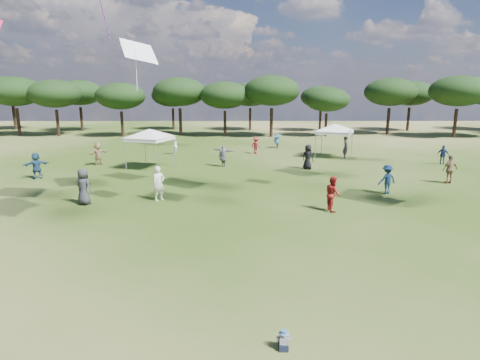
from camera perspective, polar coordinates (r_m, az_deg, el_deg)
The scene contains 5 objects.
tree_line at distance 53.92m, azimuth 3.33°, elevation 12.31°, with size 108.78×17.63×7.77m.
tent_left at distance 30.55m, azimuth -12.77°, elevation 6.87°, with size 5.27×5.27×3.27m.
tent_right at distance 35.90m, azimuth 13.36°, elevation 7.59°, with size 5.32×5.32×3.22m.
toddler at distance 9.87m, azimuth 6.24°, elevation -21.75°, with size 0.33×0.37×0.50m.
festival_crowd at distance 29.42m, azimuth -0.72°, elevation 3.06°, with size 30.86×23.02×1.89m.
Camera 1 is at (-0.83, -6.41, 5.79)m, focal length 30.00 mm.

